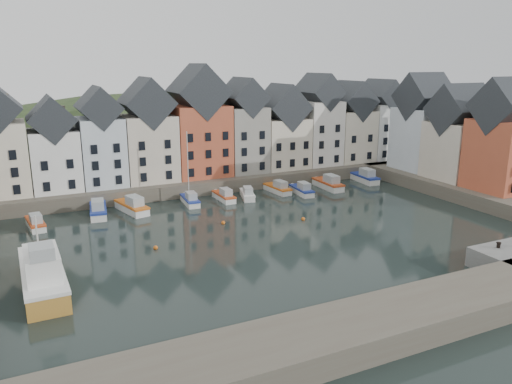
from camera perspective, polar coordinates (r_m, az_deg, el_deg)
ground at (r=58.33m, az=2.85°, el=-5.35°), size 260.00×260.00×0.00m
far_quay at (r=84.58m, az=-6.83°, el=1.58°), size 90.00×16.00×2.00m
right_quay at (r=83.50m, az=24.76°, el=0.15°), size 14.00×54.00×2.00m
near_wall at (r=36.11m, az=5.58°, el=-16.99°), size 50.00×6.00×2.00m
hillside at (r=113.88m, az=-10.80°, el=-5.10°), size 153.60×70.40×64.00m
far_terrace at (r=82.39m, az=-4.41°, el=6.87°), size 72.37×8.16×17.78m
right_terrace at (r=84.59m, az=22.28°, el=6.06°), size 8.30×24.25×16.36m
mooring_buoys at (r=61.19m, az=-2.84°, el=-4.24°), size 20.50×5.50×0.50m
boat_a at (r=67.44m, az=-23.88°, el=-3.28°), size 2.32×5.72×2.14m
boat_b at (r=69.86m, az=-17.59°, el=-1.98°), size 2.97×6.98×2.60m
boat_c at (r=70.20m, az=-13.95°, el=-1.63°), size 3.66×7.22×2.66m
boat_d at (r=72.54m, az=-7.52°, el=-0.88°), size 2.15×5.70×10.67m
boat_e at (r=74.16m, az=-3.65°, el=-0.48°), size 1.78×5.58×2.14m
boat_f at (r=75.17m, az=-0.99°, el=-0.26°), size 3.12×5.67×2.08m
boat_g at (r=78.46m, az=2.53°, el=0.40°), size 2.29×5.98×2.25m
boat_h at (r=77.76m, az=5.28°, el=0.22°), size 2.31×5.93×2.22m
boat_i at (r=81.75m, az=8.30°, el=0.93°), size 2.35×6.97×2.65m
boat_j at (r=87.59m, az=12.27°, el=1.66°), size 2.72×7.10×2.67m
large_vessel at (r=48.82m, az=-23.19°, el=-8.69°), size 3.76×12.83×6.64m
mooring_bollard at (r=55.35m, az=25.98°, el=-5.45°), size 0.48×0.48×0.56m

